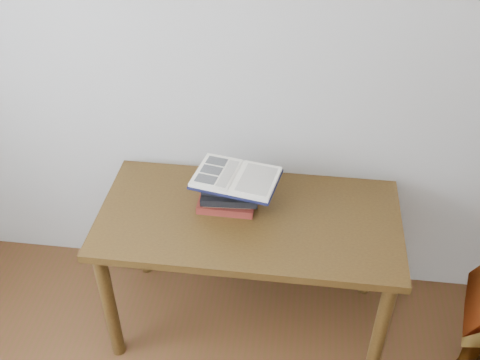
# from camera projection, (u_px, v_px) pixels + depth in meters

# --- Properties ---
(desk) EXTENTS (1.30, 0.65, 0.69)m
(desk) POSITION_uv_depth(u_px,v_px,m) (249.00, 233.00, 2.46)
(desk) COLOR #463111
(desk) RESTS_ON ground
(book_stack) EXTENTS (0.26, 0.20, 0.15)m
(book_stack) POSITION_uv_depth(u_px,v_px,m) (229.00, 192.00, 2.41)
(book_stack) COLOR maroon
(book_stack) RESTS_ON desk
(open_book) EXTENTS (0.39, 0.30, 0.03)m
(open_book) POSITION_uv_depth(u_px,v_px,m) (236.00, 178.00, 2.34)
(open_book) COLOR black
(open_book) RESTS_ON book_stack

